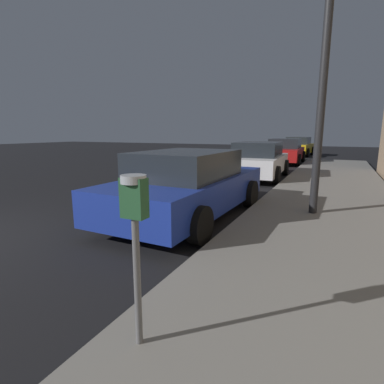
{
  "coord_description": "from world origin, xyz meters",
  "views": [
    {
      "loc": [
        5.7,
        -2.46,
        1.82
      ],
      "look_at": [
        4.07,
        0.91,
        1.08
      ],
      "focal_mm": 28.28,
      "sensor_mm": 36.0,
      "label": 1
    }
  ],
  "objects": [
    {
      "name": "sidewalk",
      "position": [
        5.6,
        0.0,
        0.07
      ],
      "size": [
        3.2,
        36.0,
        0.15
      ],
      "primitive_type": "cube",
      "color": "slate",
      "rests_on": "ground"
    },
    {
      "name": "parking_meter",
      "position": [
        4.37,
        -0.69,
        1.19
      ],
      "size": [
        0.19,
        0.19,
        1.37
      ],
      "color": "#59595B",
      "rests_on": "sidewalk"
    },
    {
      "name": "car_blue",
      "position": [
        2.85,
        3.25,
        0.71
      ],
      "size": [
        2.22,
        4.64,
        1.43
      ],
      "color": "navy",
      "rests_on": "ground"
    },
    {
      "name": "car_white",
      "position": [
        2.85,
        9.47,
        0.72
      ],
      "size": [
        2.17,
        4.25,
        1.43
      ],
      "color": "silver",
      "rests_on": "ground"
    },
    {
      "name": "car_red",
      "position": [
        2.85,
        15.91,
        0.7
      ],
      "size": [
        2.13,
        4.34,
        1.43
      ],
      "color": "maroon",
      "rests_on": "ground"
    },
    {
      "name": "car_yellow_cab",
      "position": [
        2.85,
        22.31,
        0.7
      ],
      "size": [
        2.17,
        4.27,
        1.43
      ],
      "color": "gold",
      "rests_on": "ground"
    },
    {
      "name": "street_lamp",
      "position": [
        5.31,
        4.21,
        3.79
      ],
      "size": [
        0.44,
        0.44,
        5.5
      ],
      "color": "black",
      "rests_on": "sidewalk"
    }
  ]
}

